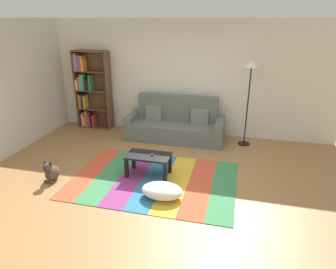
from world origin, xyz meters
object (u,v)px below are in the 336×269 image
(bookshelf, at_px, (89,91))
(tv_remote, at_px, (152,154))
(coffee_table, at_px, (148,159))
(couch, at_px, (175,125))
(standing_lamp, at_px, (251,75))
(dog, at_px, (51,172))
(pouf, at_px, (162,191))

(bookshelf, xyz_separation_m, tv_remote, (2.30, -2.11, -0.53))
(tv_remote, bearing_deg, coffee_table, -165.58)
(couch, relative_size, bookshelf, 1.15)
(bookshelf, bearing_deg, coffee_table, -43.83)
(standing_lamp, bearing_deg, dog, -142.86)
(standing_lamp, bearing_deg, couch, -178.86)
(couch, height_order, pouf, couch)
(coffee_table, bearing_deg, pouf, -56.69)
(standing_lamp, distance_m, tv_remote, 2.72)
(standing_lamp, bearing_deg, tv_remote, -130.96)
(couch, xyz_separation_m, bookshelf, (-2.32, 0.28, 0.62))
(coffee_table, xyz_separation_m, standing_lamp, (1.68, 1.90, 1.24))
(bookshelf, bearing_deg, standing_lamp, -3.66)
(pouf, distance_m, dog, 2.03)
(coffee_table, xyz_separation_m, pouf, (0.43, -0.65, -0.21))
(coffee_table, height_order, pouf, coffee_table)
(couch, relative_size, pouf, 3.39)
(couch, height_order, dog, couch)
(bookshelf, distance_m, dog, 2.92)
(dog, bearing_deg, pouf, -1.64)
(couch, bearing_deg, pouf, -82.19)
(tv_remote, bearing_deg, dog, -174.71)
(couch, xyz_separation_m, dog, (-1.69, -2.46, -0.18))
(dog, bearing_deg, bookshelf, 102.99)
(pouf, bearing_deg, bookshelf, 133.61)
(couch, relative_size, tv_remote, 15.07)
(couch, distance_m, bookshelf, 2.42)
(coffee_table, bearing_deg, dog, -159.82)
(dog, relative_size, tv_remote, 2.65)
(bookshelf, height_order, pouf, bookshelf)
(dog, bearing_deg, coffee_table, 20.18)
(coffee_table, xyz_separation_m, tv_remote, (0.06, 0.03, 0.09))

